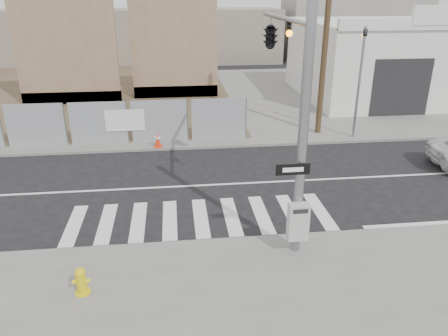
{
  "coord_description": "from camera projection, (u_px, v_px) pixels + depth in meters",
  "views": [
    {
      "loc": [
        -0.71,
        -14.98,
        6.93
      ],
      "look_at": [
        0.85,
        -1.74,
        1.4
      ],
      "focal_mm": 35.0,
      "sensor_mm": 36.0,
      "label": 1
    }
  ],
  "objects": [
    {
      "name": "auto_shop",
      "position": [
        395.0,
        59.0,
        28.91
      ],
      "size": [
        12.0,
        10.2,
        5.95
      ],
      "color": "silver",
      "rests_on": "sidewalk_far"
    },
    {
      "name": "fire_hydrant",
      "position": [
        81.0,
        281.0,
        10.38
      ],
      "size": [
        0.45,
        0.44,
        0.71
      ],
      "rotation": [
        0.0,
        0.0,
        0.18
      ],
      "color": "#DCC40C",
      "rests_on": "sidewalk_near"
    },
    {
      "name": "utility_pole_right",
      "position": [
        327.0,
        28.0,
        20.22
      ],
      "size": [
        1.6,
        0.28,
        10.0
      ],
      "color": "#463521",
      "rests_on": "sidewalk_far"
    },
    {
      "name": "traffic_cone_d",
      "position": [
        158.0,
        140.0,
        20.0
      ],
      "size": [
        0.42,
        0.42,
        0.68
      ],
      "rotation": [
        0.0,
        0.0,
        -0.25
      ],
      "color": "red",
      "rests_on": "sidewalk_far"
    },
    {
      "name": "ground",
      "position": [
        196.0,
        186.0,
        16.47
      ],
      "size": [
        100.0,
        100.0,
        0.0
      ],
      "primitive_type": "plane",
      "color": "black",
      "rests_on": "ground"
    },
    {
      "name": "concrete_wall_right",
      "position": [
        174.0,
        47.0,
        28.04
      ],
      "size": [
        5.5,
        1.3,
        8.0
      ],
      "color": "#7C634A",
      "rests_on": "sidewalk_far"
    },
    {
      "name": "traffic_cone_c",
      "position": [
        36.0,
        138.0,
        20.31
      ],
      "size": [
        0.45,
        0.45,
        0.66
      ],
      "rotation": [
        0.0,
        0.0,
        -0.43
      ],
      "color": "#F43C0C",
      "rests_on": "sidewalk_far"
    },
    {
      "name": "signal_pole",
      "position": [
        280.0,
        65.0,
        13.03
      ],
      "size": [
        0.96,
        5.87,
        7.0
      ],
      "color": "gray",
      "rests_on": "sidewalk_near"
    },
    {
      "name": "sidewalk_far",
      "position": [
        184.0,
        98.0,
        29.29
      ],
      "size": [
        50.0,
        20.0,
        0.12
      ],
      "primitive_type": "cube",
      "color": "slate",
      "rests_on": "ground"
    },
    {
      "name": "far_signal_pole",
      "position": [
        361.0,
        68.0,
        20.22
      ],
      "size": [
        0.16,
        0.2,
        5.6
      ],
      "color": "gray",
      "rests_on": "sidewalk_far"
    },
    {
      "name": "concrete_wall_left",
      "position": [
        67.0,
        51.0,
        26.42
      ],
      "size": [
        6.0,
        1.3,
        8.0
      ],
      "color": "#7C634A",
      "rests_on": "sidewalk_far"
    }
  ]
}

